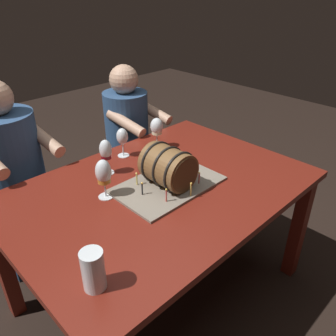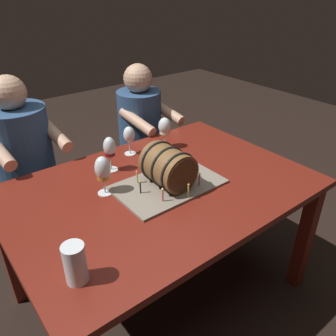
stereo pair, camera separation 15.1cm
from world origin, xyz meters
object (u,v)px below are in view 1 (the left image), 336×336
(wine_glass_white, at_px, (157,128))
(wine_glass_empty, at_px, (122,137))
(wine_glass_amber, at_px, (104,174))
(barrel_cake, at_px, (168,170))
(beer_pint, at_px, (93,271))
(wine_glass_red, at_px, (106,151))
(dining_table, at_px, (161,201))
(person_seated_right, at_px, (129,149))
(person_seated_left, at_px, (17,186))

(wine_glass_white, relative_size, wine_glass_empty, 1.11)
(wine_glass_amber, height_order, wine_glass_empty, wine_glass_amber)
(barrel_cake, distance_m, wine_glass_empty, 0.41)
(barrel_cake, bearing_deg, beer_pint, -155.27)
(wine_glass_red, distance_m, wine_glass_empty, 0.21)
(dining_table, xyz_separation_m, person_seated_right, (0.42, 0.80, -0.13))
(wine_glass_empty, xyz_separation_m, person_seated_left, (-0.49, 0.41, -0.29))
(dining_table, height_order, wine_glass_amber, wine_glass_amber)
(beer_pint, bearing_deg, person_seated_left, 81.52)
(barrel_cake, distance_m, wine_glass_amber, 0.31)
(person_seated_right, bearing_deg, beer_pint, -132.17)
(dining_table, relative_size, beer_pint, 9.90)
(dining_table, xyz_separation_m, wine_glass_amber, (-0.25, 0.11, 0.22))
(wine_glass_empty, distance_m, beer_pint, 0.95)
(wine_glass_white, distance_m, beer_pint, 1.08)
(barrel_cake, xyz_separation_m, person_seated_right, (0.39, 0.82, -0.31))
(wine_glass_amber, xyz_separation_m, wine_glass_empty, (0.32, 0.28, -0.01))
(wine_glass_empty, height_order, person_seated_right, person_seated_right)
(barrel_cake, height_order, person_seated_right, person_seated_right)
(wine_glass_white, height_order, person_seated_right, person_seated_right)
(wine_glass_red, bearing_deg, person_seated_right, 44.06)
(wine_glass_empty, bearing_deg, person_seated_right, 49.84)
(beer_pint, height_order, person_seated_left, person_seated_left)
(dining_table, relative_size, wine_glass_white, 7.86)
(person_seated_left, relative_size, person_seated_right, 1.05)
(wine_glass_red, distance_m, person_seated_left, 0.67)
(wine_glass_white, xyz_separation_m, beer_pint, (-0.86, -0.64, -0.06))
(dining_table, height_order, wine_glass_white, wine_glass_white)
(beer_pint, relative_size, person_seated_left, 0.13)
(barrel_cake, height_order, beer_pint, barrel_cake)
(wine_glass_empty, bearing_deg, wine_glass_amber, -138.89)
(wine_glass_red, bearing_deg, person_seated_left, 120.82)
(wine_glass_empty, relative_size, person_seated_right, 0.15)
(dining_table, distance_m, person_seated_right, 0.91)
(wine_glass_amber, xyz_separation_m, beer_pint, (-0.33, -0.41, -0.06))
(barrel_cake, height_order, wine_glass_empty, barrel_cake)
(beer_pint, bearing_deg, wine_glass_amber, 51.12)
(beer_pint, bearing_deg, barrel_cake, 24.73)
(beer_pint, bearing_deg, wine_glass_empty, 46.69)
(wine_glass_amber, bearing_deg, person_seated_left, 103.72)
(wine_glass_red, xyz_separation_m, beer_pint, (-0.47, -0.59, -0.06))
(dining_table, bearing_deg, person_seated_right, 62.35)
(wine_glass_white, bearing_deg, wine_glass_empty, 166.19)
(barrel_cake, bearing_deg, person_seated_left, 118.40)
(wine_glass_empty, height_order, beer_pint, wine_glass_empty)
(wine_glass_red, bearing_deg, wine_glass_white, 6.73)
(barrel_cake, relative_size, wine_glass_amber, 2.67)
(wine_glass_red, bearing_deg, dining_table, -68.72)
(person_seated_left, bearing_deg, wine_glass_white, -33.64)
(dining_table, distance_m, person_seated_left, 0.90)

